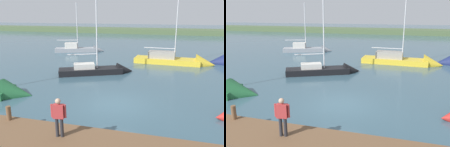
% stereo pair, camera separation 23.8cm
% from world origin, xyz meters
% --- Properties ---
extents(ground_plane, '(200.00, 200.00, 0.00)m').
position_xyz_m(ground_plane, '(0.00, 0.00, 0.00)').
color(ground_plane, '#385666').
extents(far_shoreline, '(180.00, 8.00, 2.40)m').
position_xyz_m(far_shoreline, '(0.00, -51.00, 0.00)').
color(far_shoreline, '#4C603D').
rests_on(far_shoreline, ground_plane).
extents(dock_pier, '(26.89, 2.28, 0.53)m').
position_xyz_m(dock_pier, '(0.00, 5.20, 0.27)').
color(dock_pier, brown).
rests_on(dock_pier, ground_plane).
extents(mooring_post_near, '(0.22, 0.22, 0.67)m').
position_xyz_m(mooring_post_near, '(4.03, 4.40, 0.87)').
color(mooring_post_near, brown).
rests_on(mooring_post_near, dock_pier).
extents(sailboat_behind_pier, '(6.79, 4.43, 7.68)m').
position_xyz_m(sailboat_behind_pier, '(3.20, -6.87, 0.19)').
color(sailboat_behind_pier, black).
rests_on(sailboat_behind_pier, ground_plane).
extents(sailboat_outer_mooring, '(7.06, 3.96, 7.52)m').
position_xyz_m(sailboat_outer_mooring, '(9.60, -17.80, 0.18)').
color(sailboat_outer_mooring, gray).
rests_on(sailboat_outer_mooring, ground_plane).
extents(sailboat_inner_slip, '(8.50, 2.47, 10.73)m').
position_xyz_m(sailboat_inner_slip, '(-3.73, -12.93, 0.23)').
color(sailboat_inner_slip, gold).
rests_on(sailboat_inner_slip, ground_plane).
extents(person_on_dock, '(0.62, 0.29, 1.64)m').
position_xyz_m(person_on_dock, '(1.02, 5.14, 1.47)').
color(person_on_dock, '#28282D').
rests_on(person_on_dock, dock_pier).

